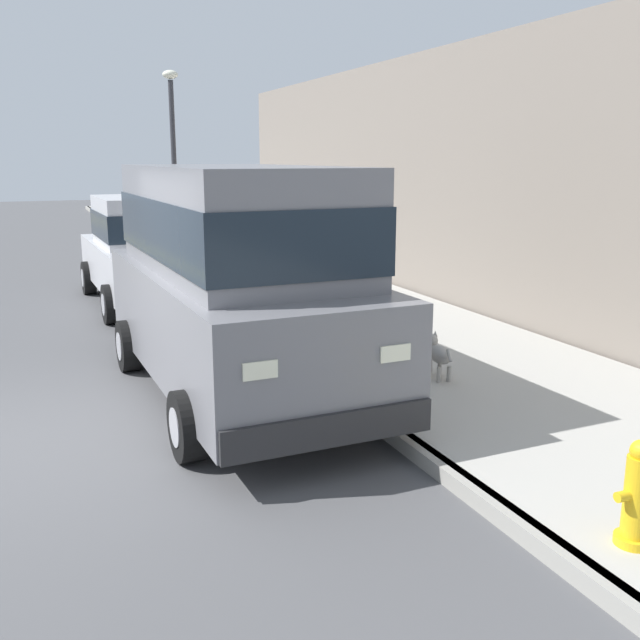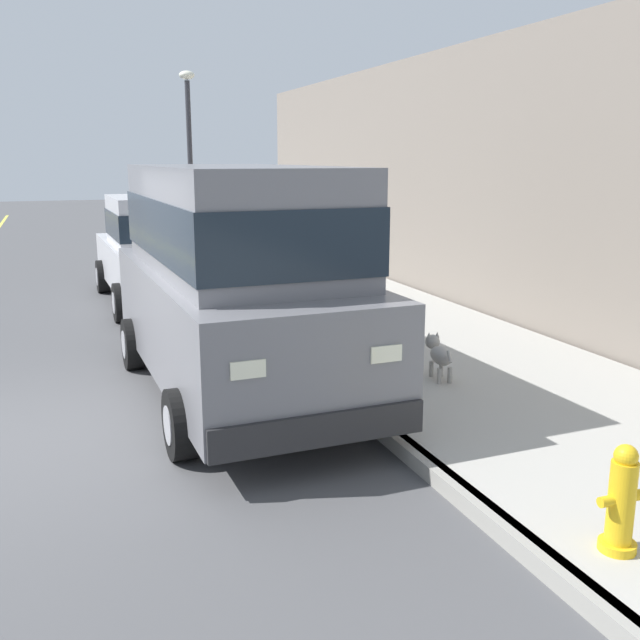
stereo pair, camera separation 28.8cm
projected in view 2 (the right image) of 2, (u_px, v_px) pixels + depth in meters
name	position (u px, v px, depth m)	size (l,w,h in m)	color
ground_plane	(26.00, 439.00, 6.76)	(80.00, 80.00, 0.00)	#4C4C4F
curb	(340.00, 394.00, 7.83)	(0.16, 64.00, 0.14)	gray
sidewalk	(481.00, 377.00, 8.44)	(3.60, 64.00, 0.14)	#A8A59E
car_grey_van	(236.00, 272.00, 7.73)	(2.25, 4.96, 2.52)	slate
car_silver_sedan	(159.00, 249.00, 12.97)	(2.15, 4.66, 1.92)	#BCBCC1
dog_grey	(439.00, 354.00, 8.11)	(0.27, 0.75, 0.49)	#999691
fire_hydrant	(621.00, 502.00, 4.52)	(0.34, 0.24, 0.72)	gold
street_lamp	(190.00, 144.00, 16.90)	(0.36, 0.36, 4.42)	#2D2D33
building_facade	(458.00, 180.00, 12.49)	(0.50, 20.00, 4.42)	slate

